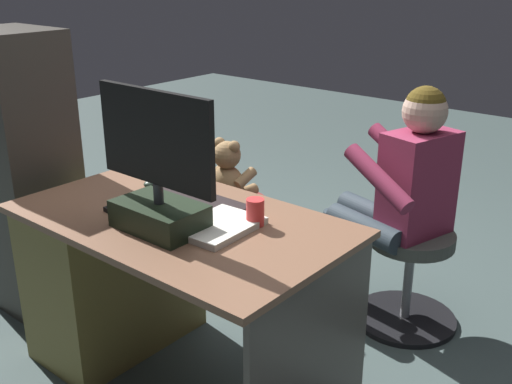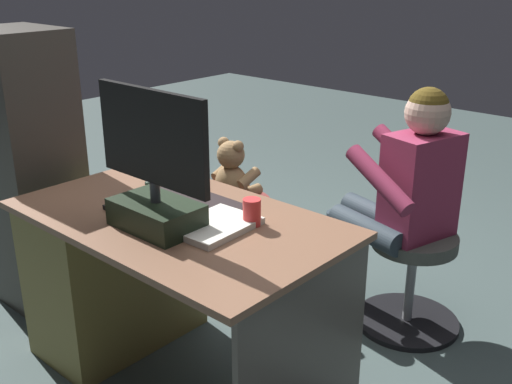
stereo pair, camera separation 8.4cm
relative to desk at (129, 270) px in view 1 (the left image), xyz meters
The scene contains 13 objects.
ground_plane 0.66m from the desk, 127.54° to the right, with size 10.00×10.00×0.00m, color #415250.
desk is the anchor object (origin of this frame).
monitor 0.63m from the desk, 161.89° to the left, with size 0.54×0.20×0.50m.
keyboard 0.48m from the desk, 152.06° to the right, with size 0.42×0.14×0.02m, color black.
computer_mouse 0.39m from the desk, 93.12° to the right, with size 0.06×0.10×0.04m, color #202F23.
cup 0.72m from the desk, 168.16° to the right, with size 0.07×0.07×0.10m, color red.
tv_remote 0.36m from the desk, 141.94° to the left, with size 0.04×0.15×0.02m, color black.
notebook_binder 0.63m from the desk, behind, with size 0.22×0.30×0.02m, color silver.
office_chair_teddy 0.74m from the desk, 83.18° to the right, with size 0.53×0.53×0.46m.
teddy_bear 0.77m from the desk, 83.28° to the right, with size 0.23×0.23×0.33m.
visitor_chair 1.28m from the desk, 130.51° to the right, with size 0.48×0.48×0.46m.
person 1.23m from the desk, 127.94° to the right, with size 0.60×0.55×1.13m.
equipment_rack 0.73m from the desk, ahead, with size 0.44×0.36×1.34m, color #322E29.
Camera 1 is at (-1.56, 1.86, 1.61)m, focal length 42.84 mm.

